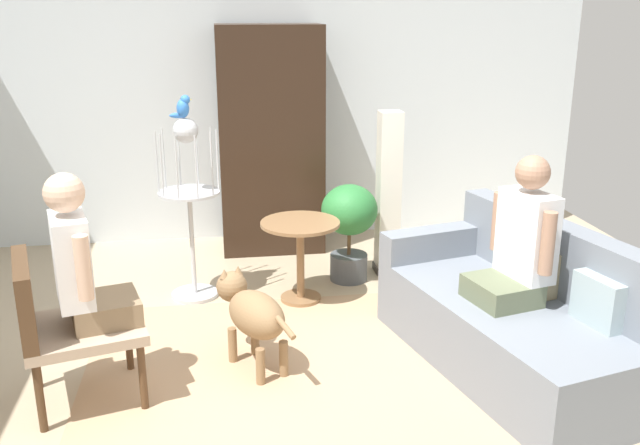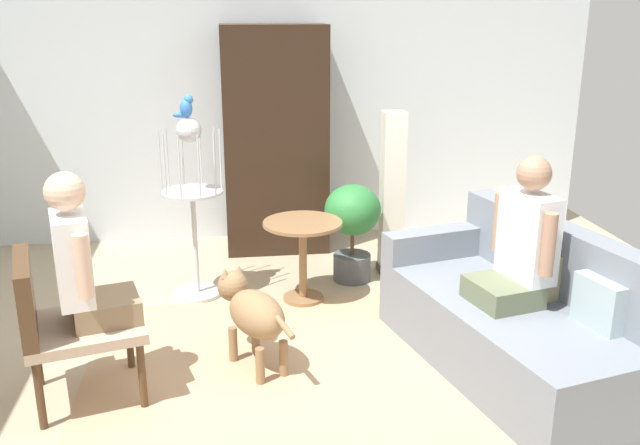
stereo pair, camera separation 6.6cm
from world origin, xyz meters
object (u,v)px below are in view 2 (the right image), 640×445
(parrot, at_px, (186,107))
(column_lamp, at_px, (392,195))
(bird_cage_stand, at_px, (193,196))
(potted_plant, at_px, (353,221))
(dog, at_px, (253,311))
(person_on_armchair, at_px, (81,262))
(round_end_table, at_px, (303,245))
(armchair, at_px, (59,317))
(armoire_cabinet, at_px, (275,140))
(couch, at_px, (516,319))
(person_on_couch, at_px, (521,244))

(parrot, distance_m, column_lamp, 1.83)
(bird_cage_stand, relative_size, potted_plant, 1.73)
(dog, bearing_deg, person_on_armchair, -166.31)
(person_on_armchair, bearing_deg, round_end_table, 41.37)
(person_on_armchair, bearing_deg, armchair, -164.67)
(bird_cage_stand, relative_size, column_lamp, 1.02)
(round_end_table, relative_size, bird_cage_stand, 0.45)
(armchair, height_order, dog, armchair)
(armchair, relative_size, dog, 1.19)
(potted_plant, bearing_deg, dog, -123.17)
(armoire_cabinet, bearing_deg, round_end_table, -85.34)
(round_end_table, distance_m, armoire_cabinet, 1.41)
(bird_cage_stand, bearing_deg, person_on_armchair, -111.34)
(round_end_table, bearing_deg, armchair, -140.52)
(person_on_armchair, height_order, armoire_cabinet, armoire_cabinet)
(armoire_cabinet, bearing_deg, armchair, -118.89)
(couch, height_order, armchair, couch)
(armoire_cabinet, bearing_deg, person_on_couch, -62.93)
(person_on_couch, relative_size, bird_cage_stand, 0.64)
(armchair, relative_size, round_end_table, 1.40)
(round_end_table, relative_size, parrot, 3.72)
(couch, relative_size, dog, 2.70)
(person_on_armchair, relative_size, column_lamp, 0.64)
(couch, relative_size, potted_plant, 2.49)
(couch, bearing_deg, bird_cage_stand, 145.42)
(person_on_couch, xyz_separation_m, armoire_cabinet, (-1.28, 2.50, 0.20))
(round_end_table, relative_size, column_lamp, 0.46)
(person_on_armchair, distance_m, armoire_cabinet, 2.79)
(couch, bearing_deg, dog, 172.41)
(column_lamp, height_order, armoire_cabinet, armoire_cabinet)
(dog, xyz_separation_m, armoire_cabinet, (0.32, 2.25, 0.64))
(couch, height_order, round_end_table, couch)
(dog, relative_size, potted_plant, 0.92)
(round_end_table, height_order, parrot, parrot)
(person_on_armchair, xyz_separation_m, parrot, (0.54, 1.40, 0.65))
(person_on_couch, xyz_separation_m, round_end_table, (-1.17, 1.21, -0.37))
(person_on_couch, xyz_separation_m, column_lamp, (-0.37, 1.71, -0.14))
(armchair, xyz_separation_m, potted_plant, (1.94, 1.59, -0.02))
(column_lamp, bearing_deg, armoire_cabinet, 138.64)
(parrot, bearing_deg, armoire_cabinet, 56.67)
(bird_cage_stand, height_order, armoire_cabinet, armoire_cabinet)
(round_end_table, relative_size, armoire_cabinet, 0.31)
(couch, height_order, potted_plant, couch)
(parrot, distance_m, armoire_cabinet, 1.38)
(person_on_armchair, bearing_deg, couch, 0.27)
(person_on_armchair, xyz_separation_m, bird_cage_stand, (0.55, 1.40, -0.02))
(couch, distance_m, armchair, 2.70)
(column_lamp, bearing_deg, armchair, -143.08)
(couch, bearing_deg, person_on_couch, -129.02)
(person_on_armchair, xyz_separation_m, potted_plant, (1.80, 1.55, -0.32))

